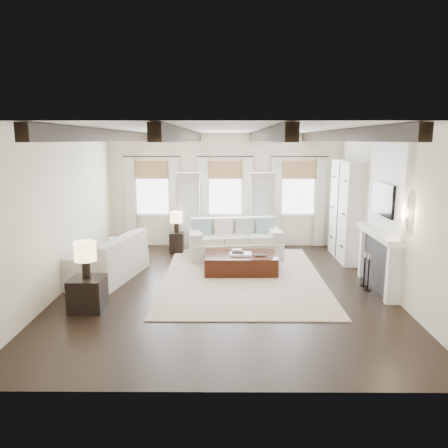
{
  "coord_description": "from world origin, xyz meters",
  "views": [
    {
      "loc": [
        0.04,
        -8.54,
        2.99
      ],
      "look_at": [
        -0.02,
        1.04,
        1.15
      ],
      "focal_mm": 35.0,
      "sensor_mm": 36.0,
      "label": 1
    }
  ],
  "objects_px": {
    "sofa_back": "(235,242)",
    "ottoman": "(240,263)",
    "sofa_left": "(112,261)",
    "side_table_back": "(177,242)",
    "side_table_front": "(88,294)"
  },
  "relations": [
    {
      "from": "side_table_front",
      "to": "side_table_back",
      "type": "distance_m",
      "value": 4.23
    },
    {
      "from": "sofa_back",
      "to": "side_table_back",
      "type": "height_order",
      "value": "sofa_back"
    },
    {
      "from": "ottoman",
      "to": "side_table_back",
      "type": "relative_size",
      "value": 2.96
    },
    {
      "from": "sofa_left",
      "to": "side_table_front",
      "type": "distance_m",
      "value": 1.82
    },
    {
      "from": "sofa_left",
      "to": "ottoman",
      "type": "height_order",
      "value": "sofa_left"
    },
    {
      "from": "sofa_back",
      "to": "side_table_front",
      "type": "bearing_deg",
      "value": -126.96
    },
    {
      "from": "side_table_back",
      "to": "side_table_front",
      "type": "bearing_deg",
      "value": -105.57
    },
    {
      "from": "ottoman",
      "to": "sofa_back",
      "type": "bearing_deg",
      "value": 94.04
    },
    {
      "from": "sofa_back",
      "to": "ottoman",
      "type": "distance_m",
      "value": 1.33
    },
    {
      "from": "side_table_front",
      "to": "sofa_left",
      "type": "bearing_deg",
      "value": 90.99
    },
    {
      "from": "ottoman",
      "to": "side_table_back",
      "type": "xyz_separation_m",
      "value": [
        -1.67,
        1.81,
        0.06
      ]
    },
    {
      "from": "sofa_left",
      "to": "side_table_front",
      "type": "xyz_separation_m",
      "value": [
        0.03,
        -1.82,
        -0.09
      ]
    },
    {
      "from": "ottoman",
      "to": "sofa_left",
      "type": "bearing_deg",
      "value": -171.9
    },
    {
      "from": "sofa_back",
      "to": "sofa_left",
      "type": "relative_size",
      "value": 1.05
    },
    {
      "from": "sofa_left",
      "to": "side_table_back",
      "type": "distance_m",
      "value": 2.54
    }
  ]
}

